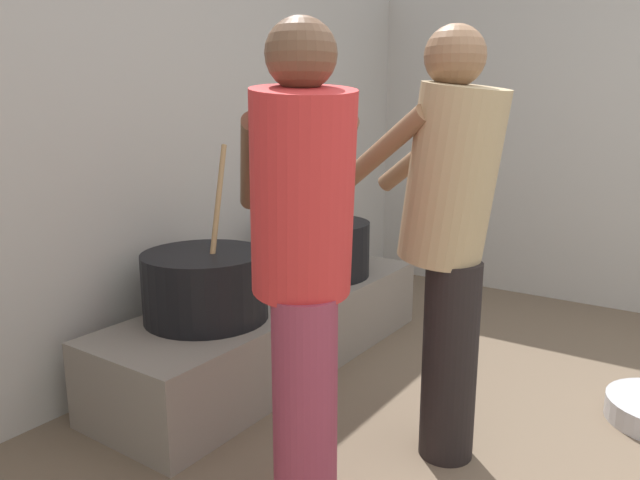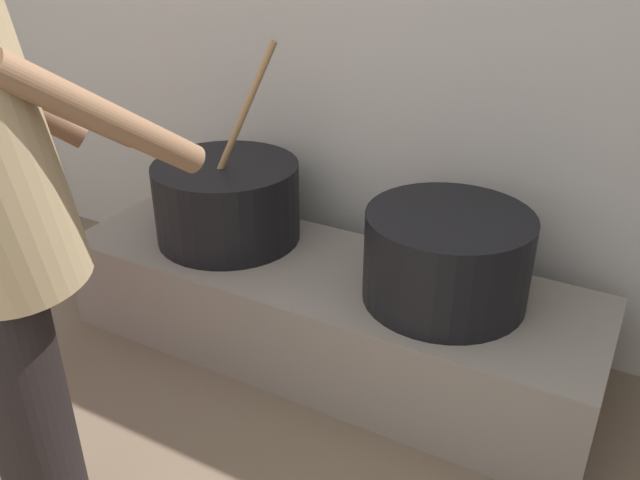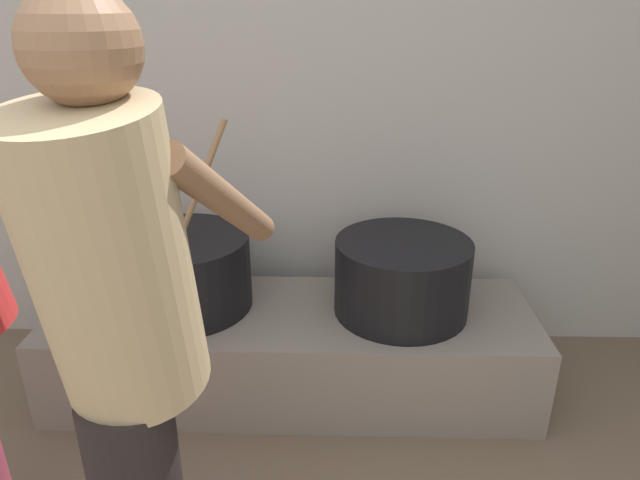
# 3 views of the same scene
# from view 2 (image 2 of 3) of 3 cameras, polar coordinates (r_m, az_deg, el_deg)

# --- Properties ---
(block_enclosure_rear) EXTENTS (4.88, 0.20, 2.08)m
(block_enclosure_rear) POSITION_cam_2_polar(r_m,az_deg,el_deg) (2.67, -0.32, 16.94)
(block_enclosure_rear) COLOR #ADA8A0
(block_enclosure_rear) RESTS_ON ground_plane
(hearth_ledge) EXTENTS (1.94, 0.60, 0.37)m
(hearth_ledge) POSITION_cam_2_polar(r_m,az_deg,el_deg) (2.42, 0.36, -6.19)
(hearth_ledge) COLOR slate
(hearth_ledge) RESTS_ON ground_plane
(cooking_pot_main) EXTENTS (0.54, 0.54, 0.75)m
(cooking_pot_main) POSITION_cam_2_polar(r_m,az_deg,el_deg) (2.50, -8.06, 3.37)
(cooking_pot_main) COLOR black
(cooking_pot_main) RESTS_ON hearth_ledge
(cooking_pot_secondary) EXTENTS (0.53, 0.53, 0.30)m
(cooking_pot_secondary) POSITION_cam_2_polar(r_m,az_deg,el_deg) (2.12, 10.95, -1.50)
(cooking_pot_secondary) COLOR black
(cooking_pot_secondary) RESTS_ON hearth_ledge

